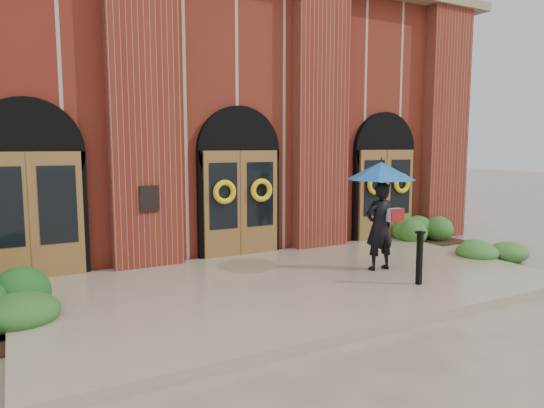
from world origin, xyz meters
TOP-DOWN VIEW (x-y plane):
  - ground at (0.00, 0.00)m, footprint 90.00×90.00m
  - landing at (0.00, 0.15)m, footprint 10.00×5.30m
  - church_building at (0.00, 8.78)m, footprint 16.20×12.53m
  - man_with_umbrella at (1.96, 0.03)m, footprint 1.50×1.50m
  - metal_post at (1.88, -1.20)m, footprint 0.16×0.16m
  - hedge_wall_right at (5.20, 2.20)m, footprint 2.69×1.08m
  - hedge_front_right at (5.10, 0.00)m, footprint 1.27×1.09m

SIDE VIEW (x-z plane):
  - ground at x=0.00m, z-range 0.00..0.00m
  - landing at x=0.00m, z-range 0.00..0.15m
  - hedge_front_right at x=5.10m, z-range 0.00..0.45m
  - hedge_wall_right at x=5.20m, z-range 0.00..0.69m
  - metal_post at x=1.88m, z-range 0.18..1.19m
  - man_with_umbrella at x=1.96m, z-range 0.61..2.89m
  - church_building at x=0.00m, z-range 0.00..7.00m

